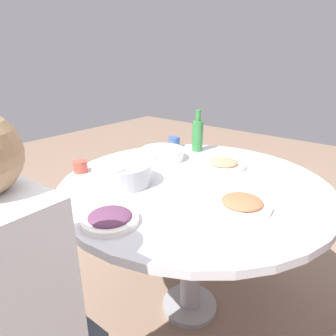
% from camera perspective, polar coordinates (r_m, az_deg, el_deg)
% --- Properties ---
extents(ground, '(8.00, 8.00, 0.00)m').
position_cam_1_polar(ground, '(1.81, 4.18, -25.24)').
color(ground, '#836956').
extents(round_dining_table, '(1.23, 1.23, 0.76)m').
position_cam_1_polar(round_dining_table, '(1.41, 4.88, -6.18)').
color(round_dining_table, '#99999E').
rests_on(round_dining_table, ground).
extents(rice_bowl, '(0.27, 0.27, 0.10)m').
position_cam_1_polar(rice_bowl, '(1.34, -8.88, -0.94)').
color(rice_bowl, '#B2B5BA').
rests_on(rice_bowl, round_dining_table).
extents(soup_bowl, '(0.25, 0.24, 0.06)m').
position_cam_1_polar(soup_bowl, '(1.65, -1.08, 2.73)').
color(soup_bowl, silver).
rests_on(soup_bowl, round_dining_table).
extents(dish_tofu_braise, '(0.22, 0.22, 0.04)m').
position_cam_1_polar(dish_tofu_braise, '(1.16, 14.15, -6.67)').
color(dish_tofu_braise, white).
rests_on(dish_tofu_braise, round_dining_table).
extents(dish_shrimp, '(0.23, 0.23, 0.04)m').
position_cam_1_polar(dish_shrimp, '(1.56, 10.71, 0.80)').
color(dish_shrimp, silver).
rests_on(dish_shrimp, round_dining_table).
extents(dish_eggplant, '(0.20, 0.20, 0.04)m').
position_cam_1_polar(dish_eggplant, '(1.05, -11.19, -9.56)').
color(dish_eggplant, white).
rests_on(dish_eggplant, round_dining_table).
extents(green_bottle, '(0.07, 0.07, 0.25)m').
position_cam_1_polar(green_bottle, '(1.79, 5.75, 6.46)').
color(green_bottle, '#32793D').
rests_on(green_bottle, round_dining_table).
extents(tea_cup_near, '(0.07, 0.07, 0.06)m').
position_cam_1_polar(tea_cup_near, '(1.52, -16.63, 0.29)').
color(tea_cup_near, '#BE4939').
rests_on(tea_cup_near, round_dining_table).
extents(tea_cup_far, '(0.07, 0.07, 0.06)m').
position_cam_1_polar(tea_cup_far, '(1.88, 1.19, 5.10)').
color(tea_cup_far, '#385591').
rests_on(tea_cup_far, round_dining_table).
extents(diner_right, '(0.35, 0.35, 0.76)m').
position_cam_1_polar(diner_right, '(0.88, -28.75, -19.68)').
color(diner_right, '#2D333D').
rests_on(diner_right, stool_for_diner_right).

